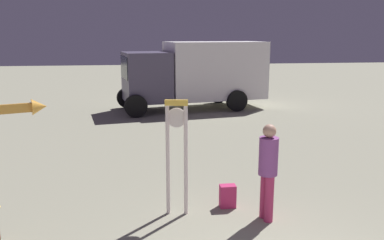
% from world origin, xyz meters
% --- Properties ---
extents(standing_clock, '(0.41, 0.16, 2.11)m').
position_xyz_m(standing_clock, '(-1.02, 2.98, 1.26)').
color(standing_clock, silver).
rests_on(standing_clock, ground_plane).
extents(arrow_sign, '(0.94, 0.47, 2.42)m').
position_xyz_m(arrow_sign, '(-3.64, 2.37, 1.61)').
color(arrow_sign, '#94653F').
rests_on(arrow_sign, ground_plane).
extents(person_near_clock, '(0.33, 0.33, 1.73)m').
position_xyz_m(person_near_clock, '(0.51, 2.52, 0.96)').
color(person_near_clock, '#B52E5D').
rests_on(person_near_clock, ground_plane).
extents(backpack, '(0.30, 0.23, 0.44)m').
position_xyz_m(backpack, '(-0.05, 3.12, 0.21)').
color(backpack, '#C52D62').
rests_on(backpack, ground_plane).
extents(box_truck_near, '(6.61, 3.40, 2.91)m').
position_xyz_m(box_truck_near, '(0.91, 13.40, 1.60)').
color(box_truck_near, white).
rests_on(box_truck_near, ground_plane).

